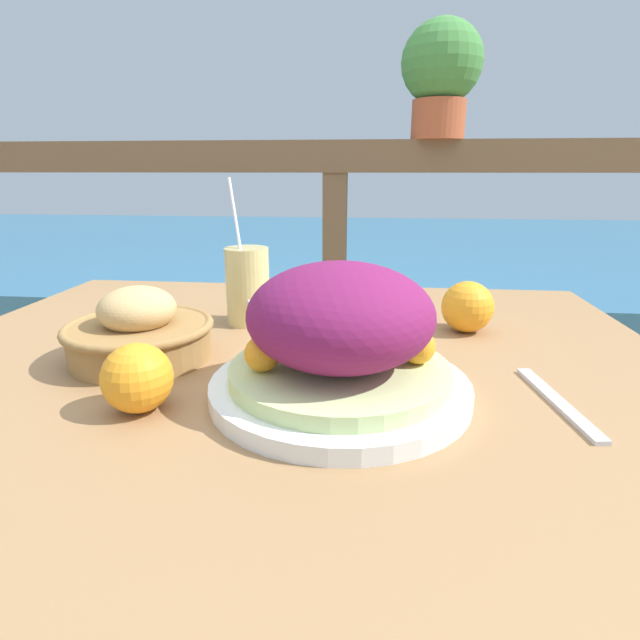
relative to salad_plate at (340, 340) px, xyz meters
name	(u,v)px	position (x,y,z in m)	size (l,w,h in m)	color
patio_table	(286,415)	(-0.08, 0.11, -0.16)	(1.08, 0.91, 0.70)	#997047
railing_fence	(335,229)	(-0.08, 1.01, 0.01)	(2.80, 0.08, 1.03)	brown
sea_backdrop	(358,265)	(-0.08, 3.51, -0.57)	(12.00, 4.00, 0.40)	teal
salad_plate	(340,340)	(0.00, 0.00, 0.00)	(0.30, 0.30, 0.16)	white
drink_glass	(248,286)	(-0.17, 0.27, 0.00)	(0.07, 0.08, 0.24)	#DBCC7F
bread_basket	(140,332)	(-0.28, 0.09, -0.03)	(0.20, 0.20, 0.10)	olive
potted_plant	(441,73)	(0.21, 1.01, 0.44)	(0.22, 0.22, 0.31)	#A34C2D
knife	(557,401)	(0.24, 0.00, -0.07)	(0.04, 0.18, 0.00)	silver
orange_near_basket	(137,378)	(-0.21, -0.06, -0.03)	(0.08, 0.08, 0.08)	orange
orange_near_glass	(467,307)	(0.19, 0.26, -0.03)	(0.08, 0.08, 0.08)	orange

